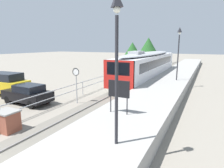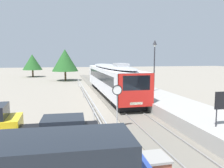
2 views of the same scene
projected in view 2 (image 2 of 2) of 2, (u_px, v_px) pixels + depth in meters
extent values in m
plane|color=gray|center=(85.00, 96.00, 24.84)|extent=(160.00, 160.00, 0.00)
cube|color=#6B665B|center=(110.00, 95.00, 25.47)|extent=(3.20, 60.00, 0.06)
cube|color=slate|center=(104.00, 94.00, 25.31)|extent=(0.08, 60.00, 0.08)
cube|color=slate|center=(116.00, 94.00, 25.62)|extent=(0.08, 60.00, 0.08)
cube|color=silver|center=(111.00, 79.00, 25.11)|extent=(2.80, 18.62, 2.55)
cube|color=red|center=(136.00, 90.00, 16.18)|extent=(2.80, 0.24, 2.55)
cube|color=black|center=(136.00, 83.00, 16.03)|extent=(2.13, 0.08, 1.12)
cube|color=black|center=(111.00, 75.00, 25.06)|extent=(2.82, 15.64, 0.92)
ellipsoid|color=#9EA0A5|center=(111.00, 66.00, 24.93)|extent=(2.69, 17.87, 0.44)
cube|color=#9EA0A5|center=(121.00, 65.00, 20.39)|extent=(1.10, 2.20, 0.36)
cube|color=#EAE5C6|center=(136.00, 103.00, 16.23)|extent=(1.00, 0.10, 0.20)
cube|color=black|center=(127.00, 104.00, 18.60)|extent=(2.24, 3.20, 0.55)
cube|color=black|center=(101.00, 85.00, 31.99)|extent=(2.24, 3.20, 0.55)
cube|color=#999691|center=(137.00, 90.00, 26.11)|extent=(3.90, 60.00, 0.90)
cylinder|color=#232328|center=(154.00, 69.00, 22.63)|extent=(0.12, 0.12, 4.60)
pyramid|color=#232328|center=(155.00, 42.00, 22.29)|extent=(0.34, 0.34, 0.50)
sphere|color=silver|center=(155.00, 45.00, 22.33)|extent=(0.24, 0.24, 0.24)
cylinder|color=#232328|center=(216.00, 118.00, 10.89)|extent=(0.06, 0.06, 0.90)
cylinder|color=#9EA0A5|center=(117.00, 113.00, 12.86)|extent=(0.07, 0.07, 2.20)
cylinder|color=white|center=(117.00, 90.00, 12.67)|extent=(0.60, 0.03, 0.60)
torus|color=black|center=(117.00, 90.00, 12.66)|extent=(0.61, 0.05, 0.61)
cube|color=gray|center=(150.00, 158.00, 7.14)|extent=(1.21, 0.99, 0.08)
cube|color=#9EA0A5|center=(94.00, 104.00, 14.93)|extent=(0.05, 36.00, 0.05)
cube|color=#9EA0A5|center=(94.00, 111.00, 14.99)|extent=(0.05, 36.00, 0.05)
cylinder|color=#9EA0A5|center=(94.00, 112.00, 15.00)|extent=(0.06, 0.06, 1.25)
cylinder|color=#9EA0A5|center=(83.00, 92.00, 23.73)|extent=(0.06, 0.06, 1.25)
cylinder|color=#9EA0A5|center=(78.00, 83.00, 32.45)|extent=(0.06, 0.06, 1.25)
cube|color=black|center=(63.00, 153.00, 5.16)|extent=(3.47, 1.85, 0.80)
cube|color=black|center=(58.00, 135.00, 10.44)|extent=(4.07, 1.93, 0.72)
cube|color=black|center=(63.00, 122.00, 10.41)|extent=(2.06, 1.63, 0.50)
cylinder|color=black|center=(27.00, 151.00, 9.49)|extent=(0.63, 0.23, 0.62)
cylinder|color=black|center=(33.00, 138.00, 11.02)|extent=(0.63, 0.23, 0.62)
cylinder|color=black|center=(86.00, 146.00, 9.95)|extent=(0.63, 0.23, 0.62)
cylinder|color=black|center=(85.00, 135.00, 11.47)|extent=(0.63, 0.23, 0.62)
cylinder|color=black|center=(2.00, 143.00, 10.27)|extent=(0.73, 0.28, 0.72)
cylinder|color=black|center=(9.00, 131.00, 11.86)|extent=(0.73, 0.28, 0.72)
cylinder|color=brown|center=(65.00, 76.00, 41.56)|extent=(0.36, 0.36, 1.85)
cone|color=#1E4C1E|center=(65.00, 60.00, 41.20)|extent=(4.99, 4.99, 4.20)
cylinder|color=brown|center=(33.00, 73.00, 49.73)|extent=(0.36, 0.36, 1.65)
cone|color=#1E4C1E|center=(32.00, 62.00, 49.41)|extent=(4.41, 4.41, 3.56)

